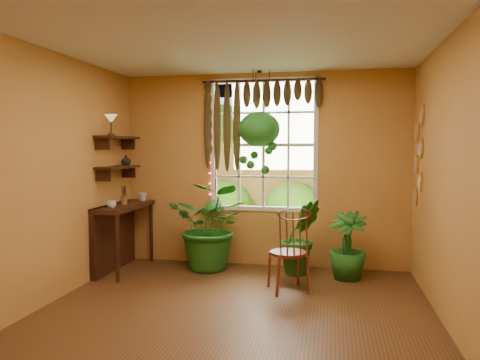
% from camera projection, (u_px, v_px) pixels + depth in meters
% --- Properties ---
extents(floor, '(4.50, 4.50, 0.00)m').
position_uv_depth(floor, '(228.00, 322.00, 4.45)').
color(floor, brown).
rests_on(floor, ground).
extents(ceiling, '(4.50, 4.50, 0.00)m').
position_uv_depth(ceiling, '(228.00, 34.00, 4.26)').
color(ceiling, silver).
rests_on(ceiling, wall_back).
extents(wall_back, '(4.00, 0.00, 4.00)m').
position_uv_depth(wall_back, '(263.00, 170.00, 6.56)').
color(wall_back, '#BF8941').
rests_on(wall_back, floor).
extents(wall_left, '(0.00, 4.50, 4.50)m').
position_uv_depth(wall_left, '(36.00, 179.00, 4.75)').
color(wall_left, '#BF8941').
rests_on(wall_left, floor).
extents(wall_right, '(0.00, 4.50, 4.50)m').
position_uv_depth(wall_right, '(458.00, 185.00, 3.97)').
color(wall_right, '#BF8941').
rests_on(wall_right, floor).
extents(window, '(1.52, 0.10, 1.86)m').
position_uv_depth(window, '(264.00, 145.00, 6.57)').
color(window, white).
rests_on(window, wall_back).
extents(valance_vine, '(1.70, 0.12, 1.10)m').
position_uv_depth(valance_vine, '(256.00, 103.00, 6.42)').
color(valance_vine, black).
rests_on(valance_vine, window).
extents(string_lights, '(0.03, 0.03, 1.54)m').
position_uv_depth(string_lights, '(210.00, 141.00, 6.62)').
color(string_lights, '#FF2633').
rests_on(string_lights, window).
extents(wall_plates, '(0.04, 0.32, 1.10)m').
position_uv_depth(wall_plates, '(418.00, 157.00, 5.71)').
color(wall_plates, '#F6E4C9').
rests_on(wall_plates, wall_right).
extents(counter_ledge, '(0.40, 1.20, 0.90)m').
position_uv_depth(counter_ledge, '(117.00, 230.00, 6.35)').
color(counter_ledge, black).
rests_on(counter_ledge, floor).
extents(shelf_lower, '(0.25, 0.90, 0.04)m').
position_uv_depth(shelf_lower, '(118.00, 167.00, 6.28)').
color(shelf_lower, black).
rests_on(shelf_lower, wall_left).
extents(shelf_upper, '(0.25, 0.90, 0.04)m').
position_uv_depth(shelf_upper, '(118.00, 137.00, 6.26)').
color(shelf_upper, black).
rests_on(shelf_upper, wall_left).
extents(backyard, '(14.00, 10.00, 12.00)m').
position_uv_depth(backyard, '(302.00, 164.00, 11.04)').
color(backyard, '#2C5E1A').
rests_on(backyard, ground).
extents(windsor_chair, '(0.56, 0.57, 1.14)m').
position_uv_depth(windsor_chair, '(289.00, 264.00, 5.39)').
color(windsor_chair, maroon).
rests_on(windsor_chair, floor).
extents(potted_plant_left, '(1.15, 1.01, 1.20)m').
position_uv_depth(potted_plant_left, '(212.00, 226.00, 6.37)').
color(potted_plant_left, '#165419').
rests_on(potted_plant_left, floor).
extents(potted_plant_mid, '(0.68, 0.63, 0.99)m').
position_uv_depth(potted_plant_mid, '(300.00, 237.00, 6.13)').
color(potted_plant_mid, '#165419').
rests_on(potted_plant_mid, floor).
extents(potted_plant_right, '(0.57, 0.57, 0.86)m').
position_uv_depth(potted_plant_right, '(347.00, 245.00, 5.91)').
color(potted_plant_right, '#165419').
rests_on(potted_plant_right, floor).
extents(hanging_basket, '(0.56, 0.56, 1.41)m').
position_uv_depth(hanging_basket, '(259.00, 133.00, 6.33)').
color(hanging_basket, black).
rests_on(hanging_basket, ceiling).
extents(cup_a, '(0.14, 0.14, 0.09)m').
position_uv_depth(cup_a, '(111.00, 204.00, 5.90)').
color(cup_a, silver).
rests_on(cup_a, counter_ledge).
extents(cup_b, '(0.14, 0.14, 0.11)m').
position_uv_depth(cup_b, '(143.00, 197.00, 6.72)').
color(cup_b, beige).
rests_on(cup_b, counter_ledge).
extents(brush_jar, '(0.09, 0.09, 0.32)m').
position_uv_depth(brush_jar, '(124.00, 195.00, 6.30)').
color(brush_jar, '#98582C').
rests_on(brush_jar, counter_ledge).
extents(shelf_vase, '(0.18, 0.18, 0.14)m').
position_uv_depth(shelf_vase, '(126.00, 160.00, 6.50)').
color(shelf_vase, '#B2AD99').
rests_on(shelf_vase, shelf_lower).
extents(tiffany_lamp, '(0.16, 0.16, 0.27)m').
position_uv_depth(tiffany_lamp, '(111.00, 120.00, 6.03)').
color(tiffany_lamp, brown).
rests_on(tiffany_lamp, shelf_upper).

